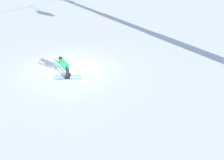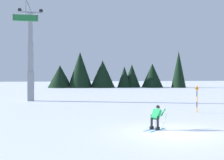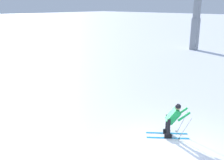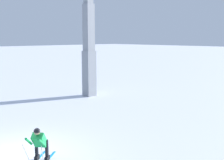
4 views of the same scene
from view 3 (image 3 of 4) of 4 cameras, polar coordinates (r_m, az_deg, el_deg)
name	(u,v)px [view 3 (image 3 of 4)]	position (r m, az deg, el deg)	size (l,w,h in m)	color
ground_plane	(171,151)	(9.93, 12.58, -14.85)	(260.00, 260.00, 0.00)	white
skier_carving_main	(173,118)	(10.62, 13.09, -8.01)	(1.49, 1.66, 1.50)	#198CCC
lift_tower_far	(197,8)	(31.29, 18.00, 14.69)	(0.73, 2.90, 11.06)	gray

